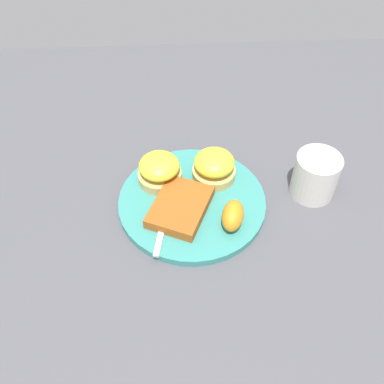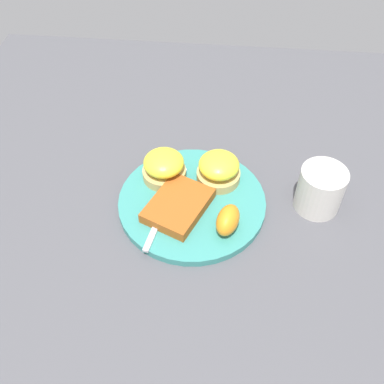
% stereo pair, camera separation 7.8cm
% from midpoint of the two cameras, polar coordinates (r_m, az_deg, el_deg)
% --- Properties ---
extents(ground_plane, '(1.10, 1.10, 0.00)m').
position_cam_midpoint_polar(ground_plane, '(0.80, -2.77, -1.77)').
color(ground_plane, '#4C4C51').
extents(plate, '(0.26, 0.26, 0.01)m').
position_cam_midpoint_polar(plate, '(0.80, -2.79, -1.45)').
color(plate, teal).
rests_on(plate, ground_plane).
extents(sandwich_benedict_left, '(0.08, 0.08, 0.05)m').
position_cam_midpoint_polar(sandwich_benedict_left, '(0.81, 0.09, 3.14)').
color(sandwich_benedict_left, tan).
rests_on(sandwich_benedict_left, plate).
extents(sandwich_benedict_right, '(0.08, 0.08, 0.05)m').
position_cam_midpoint_polar(sandwich_benedict_right, '(0.81, -6.91, 2.66)').
color(sandwich_benedict_right, tan).
rests_on(sandwich_benedict_right, plate).
extents(hashbrown_patty, '(0.14, 0.13, 0.02)m').
position_cam_midpoint_polar(hashbrown_patty, '(0.77, -4.40, -2.07)').
color(hashbrown_patty, '#A0501B').
rests_on(hashbrown_patty, plate).
extents(orange_wedge, '(0.07, 0.05, 0.04)m').
position_cam_midpoint_polar(orange_wedge, '(0.74, 2.23, -3.18)').
color(orange_wedge, orange).
rests_on(orange_wedge, plate).
extents(fork, '(0.20, 0.05, 0.00)m').
position_cam_midpoint_polar(fork, '(0.79, -5.95, -1.64)').
color(fork, silver).
rests_on(fork, plate).
extents(cup, '(0.11, 0.08, 0.08)m').
position_cam_midpoint_polar(cup, '(0.81, 12.77, 1.96)').
color(cup, silver).
rests_on(cup, ground_plane).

